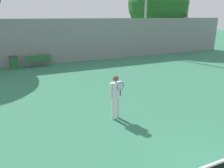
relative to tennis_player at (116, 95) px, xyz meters
name	(u,v)px	position (x,y,z in m)	size (l,w,h in m)	color
tennis_player	(116,95)	(0.00, 0.00, 0.00)	(0.54, 0.45, 1.69)	silver
bench_courtside_near	(39,60)	(-1.46, 10.55, -0.44)	(1.91, 0.40, 0.84)	#28663D
light_pole_far_right	(188,5)	(14.22, 11.91, 3.86)	(0.90, 0.60, 8.28)	#939399
trash_bin	(14,63)	(-3.23, 10.45, -0.48)	(0.60, 0.60, 0.95)	#235B33
back_fence	(65,41)	(0.83, 11.16, 0.82)	(34.55, 0.06, 3.55)	gray
tree_green_broad	(158,3)	(12.25, 14.45, 4.12)	(6.70, 6.70, 8.43)	brown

